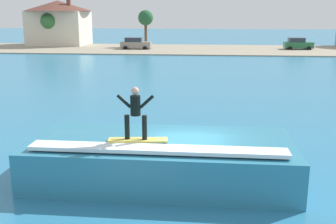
{
  "coord_description": "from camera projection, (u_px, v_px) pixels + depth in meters",
  "views": [
    {
      "loc": [
        0.59,
        -12.88,
        5.56
      ],
      "look_at": [
        -0.91,
        2.13,
        1.84
      ],
      "focal_mm": 43.31,
      "sensor_mm": 36.0,
      "label": 1
    }
  ],
  "objects": [
    {
      "name": "ground_plane",
      "position": [
        188.0,
        180.0,
        13.83
      ],
      "size": [
        260.0,
        260.0,
        0.0
      ],
      "primitive_type": "plane",
      "color": "teal"
    },
    {
      "name": "wave_crest",
      "position": [
        162.0,
        159.0,
        13.69
      ],
      "size": [
        8.78,
        3.89,
        1.57
      ],
      "color": "teal",
      "rests_on": "ground_plane"
    },
    {
      "name": "surfboard",
      "position": [
        138.0,
        140.0,
        12.92
      ],
      "size": [
        1.92,
        0.63,
        0.06
      ],
      "color": "#EAD159",
      "rests_on": "wave_crest"
    },
    {
      "name": "surfer",
      "position": [
        135.0,
        110.0,
        12.68
      ],
      "size": [
        1.19,
        0.32,
        1.69
      ],
      "color": "black",
      "rests_on": "surfboard"
    },
    {
      "name": "shoreline_bank",
      "position": [
        205.0,
        49.0,
        61.47
      ],
      "size": [
        120.0,
        17.2,
        0.14
      ],
      "color": "gray",
      "rests_on": "ground_plane"
    },
    {
      "name": "car_near_shore",
      "position": [
        135.0,
        44.0,
        61.4
      ],
      "size": [
        4.58,
        2.11,
        1.86
      ],
      "color": "gray",
      "rests_on": "ground_plane"
    },
    {
      "name": "car_far_shore",
      "position": [
        298.0,
        44.0,
        60.87
      ],
      "size": [
        4.18,
        2.27,
        1.86
      ],
      "color": "#23663D",
      "rests_on": "ground_plane"
    },
    {
      "name": "house_with_chimney",
      "position": [
        59.0,
        20.0,
        68.55
      ],
      "size": [
        11.48,
        11.48,
        8.02
      ],
      "color": "beige",
      "rests_on": "ground_plane"
    },
    {
      "name": "tree_tall_bare",
      "position": [
        48.0,
        22.0,
        65.25
      ],
      "size": [
        2.57,
        2.57,
        5.48
      ],
      "color": "brown",
      "rests_on": "ground_plane"
    },
    {
      "name": "tree_short_bushy",
      "position": [
        146.0,
        19.0,
        64.88
      ],
      "size": [
        2.43,
        2.43,
        5.93
      ],
      "color": "brown",
      "rests_on": "ground_plane"
    }
  ]
}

